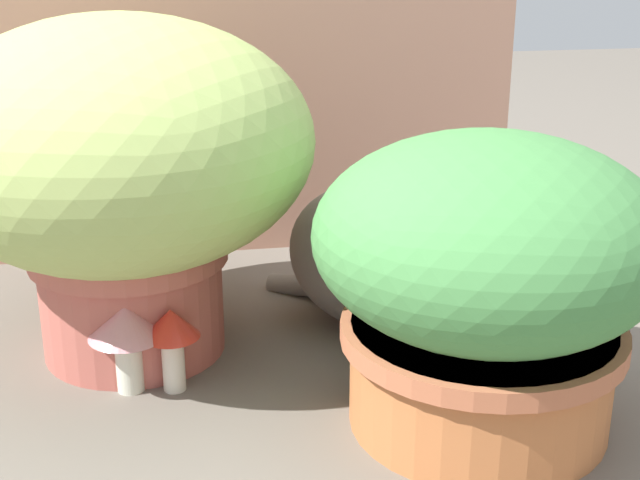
{
  "coord_description": "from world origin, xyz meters",
  "views": [
    {
      "loc": [
        -0.07,
        -1.01,
        0.58
      ],
      "look_at": [
        0.12,
        0.09,
        0.18
      ],
      "focal_mm": 49.87,
      "sensor_mm": 36.0,
      "label": 1
    }
  ],
  "objects_px": {
    "grass_planter": "(122,161)",
    "leafy_planter": "(486,275)",
    "mushroom_ornament_pink": "(126,328)",
    "cat": "(379,252)",
    "mushroom_ornament_red": "(172,333)"
  },
  "relations": [
    {
      "from": "cat",
      "to": "mushroom_ornament_red",
      "type": "relative_size",
      "value": 2.9
    },
    {
      "from": "grass_planter",
      "to": "leafy_planter",
      "type": "xyz_separation_m",
      "value": [
        0.42,
        -0.27,
        -0.09
      ]
    },
    {
      "from": "grass_planter",
      "to": "mushroom_ornament_red",
      "type": "distance_m",
      "value": 0.24
    },
    {
      "from": "leafy_planter",
      "to": "mushroom_ornament_red",
      "type": "distance_m",
      "value": 0.41
    },
    {
      "from": "cat",
      "to": "mushroom_ornament_pink",
      "type": "relative_size",
      "value": 2.72
    },
    {
      "from": "mushroom_ornament_pink",
      "to": "leafy_planter",
      "type": "bearing_deg",
      "value": -19.37
    },
    {
      "from": "leafy_planter",
      "to": "cat",
      "type": "bearing_deg",
      "value": 101.83
    },
    {
      "from": "grass_planter",
      "to": "leafy_planter",
      "type": "bearing_deg",
      "value": -32.96
    },
    {
      "from": "mushroom_ornament_pink",
      "to": "mushroom_ornament_red",
      "type": "bearing_deg",
      "value": -8.42
    },
    {
      "from": "grass_planter",
      "to": "mushroom_ornament_pink",
      "type": "xyz_separation_m",
      "value": [
        -0.0,
        -0.12,
        -0.19
      ]
    },
    {
      "from": "mushroom_ornament_pink",
      "to": "cat",
      "type": "bearing_deg",
      "value": 20.13
    },
    {
      "from": "leafy_planter",
      "to": "grass_planter",
      "type": "bearing_deg",
      "value": 147.04
    },
    {
      "from": "cat",
      "to": "mushroom_ornament_red",
      "type": "height_order",
      "value": "cat"
    },
    {
      "from": "grass_planter",
      "to": "cat",
      "type": "distance_m",
      "value": 0.39
    },
    {
      "from": "leafy_planter",
      "to": "mushroom_ornament_red",
      "type": "height_order",
      "value": "leafy_planter"
    }
  ]
}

